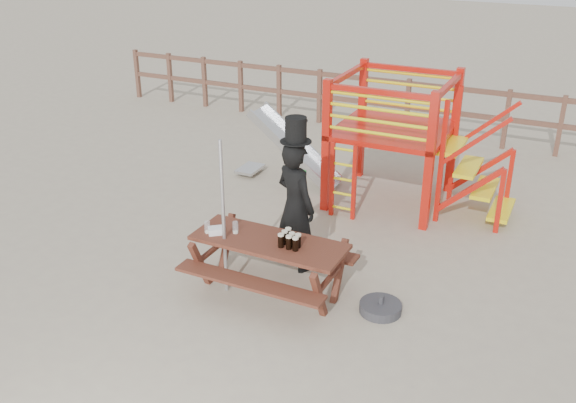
# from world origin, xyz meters

# --- Properties ---
(ground) EXTENTS (60.00, 60.00, 0.00)m
(ground) POSITION_xyz_m (0.00, 0.00, 0.00)
(ground) COLOR tan
(ground) RESTS_ON ground
(back_fence) EXTENTS (15.09, 0.09, 1.20)m
(back_fence) POSITION_xyz_m (0.00, 7.00, 0.74)
(back_fence) COLOR brown
(back_fence) RESTS_ON ground
(playground_fort) EXTENTS (4.71, 1.84, 2.10)m
(playground_fort) POSITION_xyz_m (0.12, 3.58, 1.07)
(playground_fort) COLOR red
(playground_fort) RESTS_ON ground
(picnic_table) EXTENTS (1.90, 1.32, 0.73)m
(picnic_table) POSITION_xyz_m (-0.27, 0.24, 0.46)
(picnic_table) COLOR brown
(picnic_table) RESTS_ON ground
(man_with_hat) EXTENTS (0.76, 0.65, 2.07)m
(man_with_hat) POSITION_xyz_m (-0.27, 0.97, 0.93)
(man_with_hat) COLOR black
(man_with_hat) RESTS_ON ground
(metal_pole) EXTENTS (0.04, 0.04, 1.99)m
(metal_pole) POSITION_xyz_m (-0.78, 0.05, 0.99)
(metal_pole) COLOR #B2B2B7
(metal_pole) RESTS_ON ground
(parasol_base) EXTENTS (0.50, 0.50, 0.21)m
(parasol_base) POSITION_xyz_m (1.11, 0.42, 0.06)
(parasol_base) COLOR #333337
(parasol_base) RESTS_ON ground
(paper_bag) EXTENTS (0.23, 0.22, 0.08)m
(paper_bag) POSITION_xyz_m (-0.94, 0.11, 0.77)
(paper_bag) COLOR white
(paper_bag) RESTS_ON picnic_table
(stout_pints) EXTENTS (0.26, 0.25, 0.17)m
(stout_pints) POSITION_xyz_m (0.02, 0.21, 0.82)
(stout_pints) COLOR black
(stout_pints) RESTS_ON picnic_table
(empty_glasses) EXTENTS (0.39, 0.22, 0.15)m
(empty_glasses) POSITION_xyz_m (-0.89, 0.16, 0.80)
(empty_glasses) COLOR silver
(empty_glasses) RESTS_ON picnic_table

